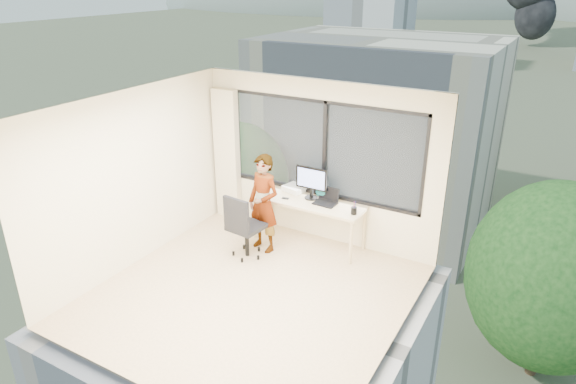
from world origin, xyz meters
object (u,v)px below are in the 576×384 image
Objects in this scene: monitor at (311,183)px; desk at (308,222)px; chair at (246,225)px; game_console at (295,188)px; handbag at (323,193)px; person at (264,203)px; laptop at (325,197)px.

desk is at bearing -80.63° from monitor.
chair is at bearing -127.94° from desk.
handbag is (0.55, -0.05, 0.06)m from game_console.
laptop is (0.80, 0.52, 0.08)m from person.
desk is 4.94× the size of laptop.
handbag is (-0.11, 0.17, -0.01)m from laptop.
handbag is (0.17, 0.08, -0.16)m from monitor.
person is 0.76m from game_console.
monitor is 0.46m from game_console.
handbag is at bearing 26.22° from monitor.
laptop is at bearing -74.45° from handbag.
person reaches higher than desk.
desk is 1.69× the size of chair.
monitor is at bearing 99.00° from desk.
game_console is 0.70m from laptop.
chair reaches higher than game_console.
person reaches higher than handbag.
laptop is at bearing 5.34° from desk.
person is (0.11, 0.32, 0.25)m from chair.
chair is (-0.64, -0.82, 0.16)m from desk.
desk is 1.05m from chair.
monitor is (0.62, 0.93, 0.48)m from chair.
handbag is (0.16, 0.20, 0.48)m from desk.
desk is 0.65m from monitor.
monitor is 2.01× the size of handbag.
laptop is at bearing 45.60° from person.
person reaches higher than laptop.
chair is at bearing -96.64° from person.
chair is 4.02× the size of handbag.
person reaches higher than game_console.
chair reaches higher than desk.
monitor is at bearing 62.17° from chair.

